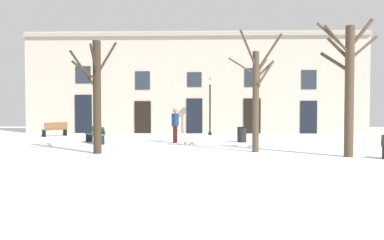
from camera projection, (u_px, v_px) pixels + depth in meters
The scene contains 10 objects.
ground_plane at pixel (191, 150), 16.99m from camera, with size 38.05×38.05×0.00m, color white.
building_facade at pixel (196, 82), 27.60m from camera, with size 23.78×0.60×7.05m.
tree_left_of_center at pixel (349, 83), 14.80m from camera, with size 2.58×1.61×5.16m.
tree_foreground at pixel (97, 93), 15.80m from camera, with size 1.68×2.57×4.49m.
tree_right_of_center at pixel (257, 92), 16.38m from camera, with size 2.20×1.97×4.90m.
streetlamp at pixel (210, 100), 25.75m from camera, with size 0.30×0.30×3.71m.
litter_bin at pixel (242, 134), 20.85m from camera, with size 0.51×0.51×0.79m.
bench_back_to_back_left at pixel (96, 134), 20.16m from camera, with size 1.40×1.74×0.86m.
bench_by_litter_bin at pixel (55, 129), 24.81m from camera, with size 1.36×1.44×0.88m.
person_crossing_plaza at pixel (175, 123), 20.37m from camera, with size 0.35×0.44×1.78m.
Camera 1 is at (0.55, -16.92, 1.90)m, focal length 37.29 mm.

